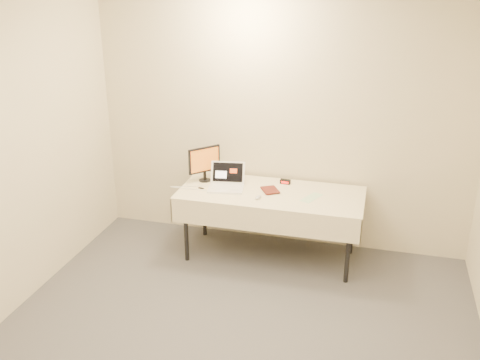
% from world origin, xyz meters
% --- Properties ---
extents(back_wall, '(4.00, 0.10, 2.70)m').
position_xyz_m(back_wall, '(0.00, 2.50, 1.35)').
color(back_wall, beige).
rests_on(back_wall, ground).
extents(table, '(1.86, 0.81, 0.74)m').
position_xyz_m(table, '(0.00, 2.05, 0.68)').
color(table, black).
rests_on(table, ground).
extents(laptop, '(0.40, 0.39, 0.24)m').
position_xyz_m(laptop, '(-0.47, 2.06, 0.80)').
color(laptop, white).
rests_on(laptop, table).
extents(monitor, '(0.26, 0.28, 0.37)m').
position_xyz_m(monitor, '(-0.75, 2.17, 0.96)').
color(monitor, black).
rests_on(monitor, table).
extents(book, '(0.14, 0.09, 0.20)m').
position_xyz_m(book, '(-0.08, 2.03, 0.84)').
color(book, maroon).
rests_on(book, table).
extents(alarm_clock, '(0.11, 0.05, 0.04)m').
position_xyz_m(alarm_clock, '(0.10, 2.31, 0.76)').
color(alarm_clock, black).
rests_on(alarm_clock, table).
extents(clicker, '(0.07, 0.10, 0.02)m').
position_xyz_m(clicker, '(-0.09, 1.86, 0.75)').
color(clicker, silver).
rests_on(clicker, table).
extents(paper_form, '(0.21, 0.30, 0.00)m').
position_xyz_m(paper_form, '(0.41, 2.01, 0.74)').
color(paper_form, '#C0E8B8').
rests_on(paper_form, table).
extents(usb_dongle, '(0.06, 0.03, 0.01)m').
position_xyz_m(usb_dongle, '(-0.71, 1.95, 0.74)').
color(usb_dongle, black).
rests_on(usb_dongle, table).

